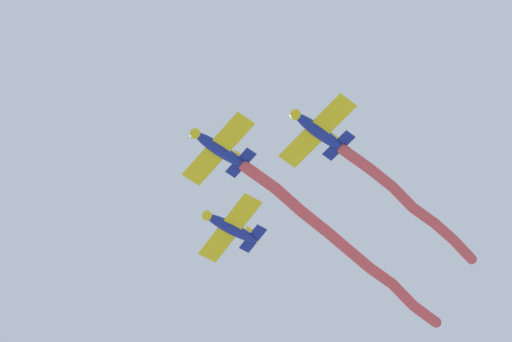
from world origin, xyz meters
TOP-DOWN VIEW (x-y plane):
  - airplane_lead at (3.77, -3.21)m, footprint 5.77×7.49m
  - smoke_trail_lead at (16.92, 3.21)m, footprint 22.11×12.06m
  - airplane_left_wing at (10.75, -7.12)m, footprint 5.77×7.46m
  - smoke_trail_left_wing at (20.66, -2.34)m, footprint 15.56×8.73m
  - airplane_right_wing at (6.91, 4.15)m, footprint 5.77×7.55m

SIDE VIEW (x-z plane):
  - airplane_lead at x=3.77m, z-range 79.21..81.08m
  - airplane_left_wing at x=10.75m, z-range 79.21..81.08m
  - smoke_trail_lead at x=16.92m, z-range 79.51..80.96m
  - airplane_right_wing at x=6.91m, z-range 79.51..81.38m
  - smoke_trail_left_wing at x=20.66m, z-range 79.53..81.67m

